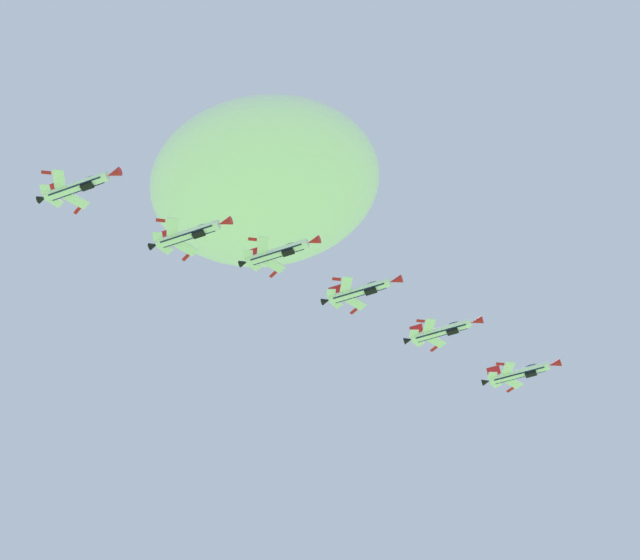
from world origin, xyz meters
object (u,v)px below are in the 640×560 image
object	(u,v)px
fighter_jet_left_wing	(443,331)
fighter_jet_trail_slot	(78,186)
fighter_jet_lead	(521,373)
fighter_jet_right_wing	(361,291)
fighter_jet_right_outer	(189,234)
fighter_jet_left_outer	(279,252)

from	to	relation	value
fighter_jet_left_wing	fighter_jet_trail_slot	bearing A→B (deg)	-40.55
fighter_jet_lead	fighter_jet_left_wing	size ratio (longest dim) A/B	1.00
fighter_jet_right_wing	fighter_jet_trail_slot	size ratio (longest dim) A/B	1.00
fighter_jet_lead	fighter_jet_right_outer	size ratio (longest dim) A/B	1.00
fighter_jet_left_wing	fighter_jet_right_wing	size ratio (longest dim) A/B	1.00
fighter_jet_right_wing	fighter_jet_left_outer	distance (m)	17.19
fighter_jet_right_wing	fighter_jet_right_outer	world-z (taller)	fighter_jet_right_wing
fighter_jet_left_wing	fighter_jet_left_outer	size ratio (longest dim) A/B	1.00
fighter_jet_lead	fighter_jet_left_wing	world-z (taller)	fighter_jet_left_wing
fighter_jet_left_outer	fighter_jet_trail_slot	world-z (taller)	fighter_jet_left_outer
fighter_jet_lead	fighter_jet_right_wing	bearing A→B (deg)	-37.97
fighter_jet_left_wing	fighter_jet_right_outer	distance (m)	53.35
fighter_jet_right_outer	fighter_jet_trail_slot	xyz separation A→B (m)	(-14.63, -14.13, 0.93)
fighter_jet_lead	fighter_jet_trail_slot	size ratio (longest dim) A/B	1.00
fighter_jet_right_wing	fighter_jet_left_outer	world-z (taller)	fighter_jet_left_outer
fighter_jet_trail_slot	fighter_jet_lead	bearing A→B (deg)	139.34
fighter_jet_left_wing	fighter_jet_right_wing	bearing A→B (deg)	-35.12
fighter_jet_lead	fighter_jet_left_wing	distance (m)	18.20
fighter_jet_left_outer	fighter_jet_left_wing	bearing A→B (deg)	141.90
fighter_jet_right_wing	fighter_jet_left_outer	xyz separation A→B (m)	(-12.34, -11.85, 1.66)
fighter_jet_right_outer	fighter_jet_trail_slot	bearing A→B (deg)	-41.35
fighter_jet_left_outer	fighter_jet_trail_slot	xyz separation A→B (m)	(-27.37, -24.98, -2.65)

